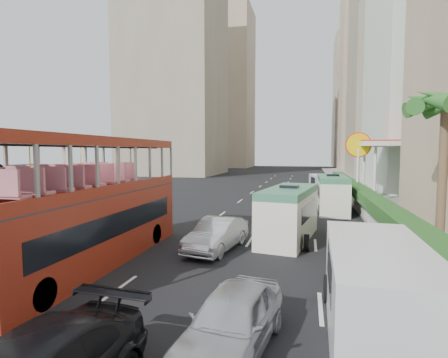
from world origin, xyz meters
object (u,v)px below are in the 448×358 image
(double_decker_bus, at_px, (90,201))
(car_silver_lane_b, at_px, (232,350))
(panel_van_near, at_px, (378,292))
(shell_station, at_px, (392,171))
(minibus_far, at_px, (332,194))
(car_silver_lane_a, at_px, (217,250))
(minibus_near, at_px, (289,214))
(panel_van_far, at_px, (323,185))
(van_asset, at_px, (287,207))
(palm_tree, at_px, (442,179))

(double_decker_bus, height_order, car_silver_lane_b, double_decker_bus)
(double_decker_bus, bearing_deg, panel_van_near, -18.17)
(double_decker_bus, distance_m, shell_station, 28.02)
(minibus_far, bearing_deg, car_silver_lane_a, -116.07)
(car_silver_lane_a, distance_m, minibus_near, 4.37)
(shell_station, bearing_deg, car_silver_lane_a, -120.25)
(car_silver_lane_a, bearing_deg, double_decker_bus, -135.29)
(minibus_far, distance_m, panel_van_far, 9.94)
(double_decker_bus, xyz_separation_m, van_asset, (6.76, 16.52, -2.53))
(car_silver_lane_b, distance_m, palm_tree, 11.67)
(car_silver_lane_a, bearing_deg, minibus_near, 51.63)
(van_asset, xyz_separation_m, palm_tree, (7.04, -12.52, 3.38))
(car_silver_lane_a, distance_m, shell_station, 23.21)
(minibus_far, distance_m, panel_van_near, 18.51)
(car_silver_lane_a, height_order, car_silver_lane_b, car_silver_lane_a)
(double_decker_bus, height_order, shell_station, shell_station)
(car_silver_lane_b, xyz_separation_m, minibus_near, (0.70, 10.58, 1.33))
(minibus_near, height_order, shell_station, shell_station)
(van_asset, distance_m, panel_van_near, 20.13)
(panel_van_far, height_order, palm_tree, palm_tree)
(car_silver_lane_a, height_order, panel_van_far, panel_van_far)
(double_decker_bus, distance_m, panel_van_near, 10.69)
(van_asset, relative_size, shell_station, 0.64)
(car_silver_lane_a, xyz_separation_m, minibus_far, (5.81, 12.11, 1.34))
(minibus_far, height_order, panel_van_near, minibus_far)
(van_asset, relative_size, panel_van_near, 0.90)
(panel_van_near, bearing_deg, panel_van_far, 91.77)
(minibus_far, relative_size, panel_van_far, 1.16)
(double_decker_bus, distance_m, minibus_near, 9.59)
(car_silver_lane_a, height_order, shell_station, shell_station)
(double_decker_bus, distance_m, van_asset, 18.02)
(car_silver_lane_a, relative_size, panel_van_far, 0.84)
(double_decker_bus, bearing_deg, minibus_far, 56.13)
(minibus_far, bearing_deg, van_asset, 158.72)
(car_silver_lane_b, distance_m, panel_van_near, 3.74)
(palm_tree, distance_m, shell_station, 19.14)
(van_asset, bearing_deg, minibus_near, -91.45)
(car_silver_lane_a, distance_m, car_silver_lane_b, 8.15)
(car_silver_lane_b, height_order, palm_tree, palm_tree)
(double_decker_bus, bearing_deg, shell_station, 55.18)
(panel_van_far, bearing_deg, car_silver_lane_a, -113.00)
(minibus_far, bearing_deg, car_silver_lane_b, -100.18)
(car_silver_lane_a, relative_size, shell_station, 0.55)
(van_asset, bearing_deg, shell_station, 29.78)
(panel_van_far, bearing_deg, shell_station, -28.33)
(double_decker_bus, relative_size, car_silver_lane_b, 2.63)
(car_silver_lane_b, xyz_separation_m, panel_van_far, (3.17, 29.83, 1.05))
(double_decker_bus, distance_m, palm_tree, 14.39)
(double_decker_bus, height_order, panel_van_far, double_decker_bus)
(panel_van_far, bearing_deg, minibus_far, -97.40)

